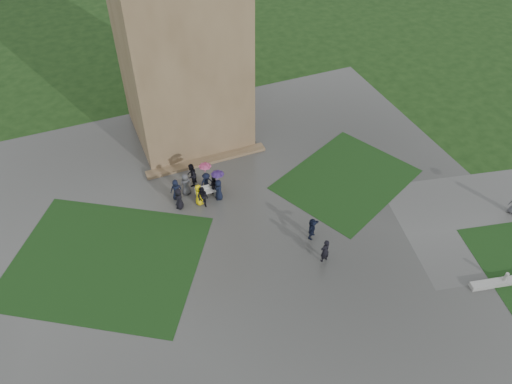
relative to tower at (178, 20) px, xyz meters
name	(u,v)px	position (x,y,z in m)	size (l,w,h in m)	color
ground	(263,267)	(0.00, -15.00, -9.00)	(120.00, 120.00, 0.00)	black
plaza	(250,243)	(0.00, -13.00, -8.99)	(34.00, 34.00, 0.02)	#393936
lawn_inset_left	(106,261)	(-8.50, -11.00, -8.97)	(11.00, 9.00, 0.01)	black
lawn_inset_right	(346,179)	(8.50, -10.00, -8.97)	(9.00, 7.00, 0.01)	black
tower	(178,20)	(0.00, 0.00, 0.00)	(8.00, 8.00, 18.00)	brown
tower_plinth	(207,161)	(0.00, -4.40, -8.87)	(9.00, 0.80, 0.22)	brown
bench	(206,191)	(-1.19, -7.86, -8.56)	(1.44, 0.50, 0.83)	beige
visitor_cluster	(198,186)	(-1.63, -7.74, -8.01)	(3.54, 3.26, 2.39)	black
pedestrian_mid	(312,228)	(3.73, -13.93, -8.22)	(1.41, 0.51, 1.52)	black
pedestrian_near	(325,251)	(3.56, -15.91, -8.12)	(0.63, 0.41, 1.72)	black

